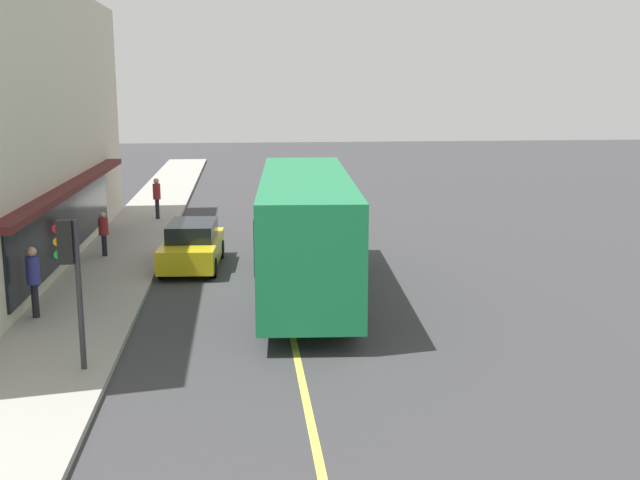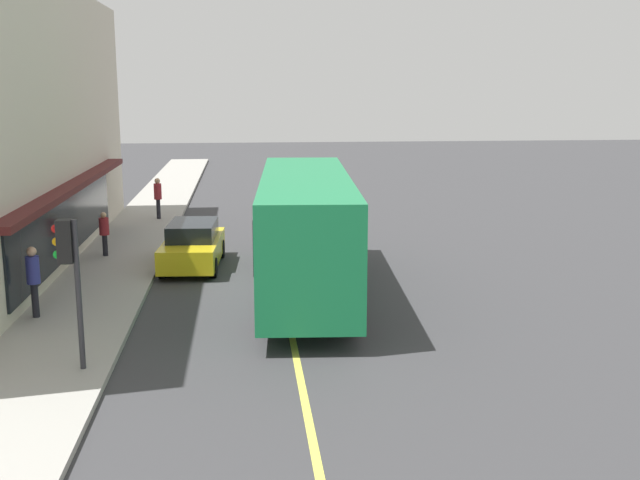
{
  "view_description": "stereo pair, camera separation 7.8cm",
  "coord_description": "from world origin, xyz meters",
  "px_view_note": "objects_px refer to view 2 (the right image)",
  "views": [
    {
      "loc": [
        -22.62,
        1.16,
        6.03
      ],
      "look_at": [
        -0.98,
        -1.08,
        1.6
      ],
      "focal_mm": 42.7,
      "sensor_mm": 36.0,
      "label": 1
    },
    {
      "loc": [
        -22.63,
        1.08,
        6.03
      ],
      "look_at": [
        -0.98,
        -1.08,
        1.6
      ],
      "focal_mm": 42.7,
      "sensor_mm": 36.0,
      "label": 2
    }
  ],
  "objects_px": {
    "traffic_light": "(68,259)",
    "pedestrian_near_storefront": "(33,275)",
    "car_yellow": "(193,245)",
    "pedestrian_at_corner": "(104,230)",
    "bus": "(306,227)",
    "pedestrian_mid_block": "(158,194)"
  },
  "relations": [
    {
      "from": "bus",
      "to": "traffic_light",
      "type": "distance_m",
      "value": 8.09
    },
    {
      "from": "pedestrian_mid_block",
      "to": "bus",
      "type": "bearing_deg",
      "value": -155.92
    },
    {
      "from": "traffic_light",
      "to": "pedestrian_at_corner",
      "type": "relative_size",
      "value": 2.06
    },
    {
      "from": "bus",
      "to": "pedestrian_near_storefront",
      "type": "relative_size",
      "value": 6.05
    },
    {
      "from": "pedestrian_near_storefront",
      "to": "traffic_light",
      "type": "bearing_deg",
      "value": -154.99
    },
    {
      "from": "bus",
      "to": "pedestrian_at_corner",
      "type": "bearing_deg",
      "value": 52.85
    },
    {
      "from": "bus",
      "to": "car_yellow",
      "type": "bearing_deg",
      "value": 43.78
    },
    {
      "from": "traffic_light",
      "to": "bus",
      "type": "bearing_deg",
      "value": -41.78
    },
    {
      "from": "bus",
      "to": "traffic_light",
      "type": "xyz_separation_m",
      "value": [
        -6.02,
        5.38,
        0.55
      ]
    },
    {
      "from": "pedestrian_at_corner",
      "to": "car_yellow",
      "type": "bearing_deg",
      "value": -113.59
    },
    {
      "from": "bus",
      "to": "pedestrian_mid_block",
      "type": "distance_m",
      "value": 13.77
    },
    {
      "from": "car_yellow",
      "to": "pedestrian_at_corner",
      "type": "relative_size",
      "value": 2.83
    },
    {
      "from": "bus",
      "to": "pedestrian_at_corner",
      "type": "height_order",
      "value": "bus"
    },
    {
      "from": "traffic_light",
      "to": "pedestrian_mid_block",
      "type": "relative_size",
      "value": 1.74
    },
    {
      "from": "pedestrian_at_corner",
      "to": "pedestrian_near_storefront",
      "type": "height_order",
      "value": "pedestrian_near_storefront"
    },
    {
      "from": "car_yellow",
      "to": "pedestrian_at_corner",
      "type": "height_order",
      "value": "pedestrian_at_corner"
    },
    {
      "from": "car_yellow",
      "to": "pedestrian_mid_block",
      "type": "height_order",
      "value": "pedestrian_mid_block"
    },
    {
      "from": "traffic_light",
      "to": "pedestrian_at_corner",
      "type": "distance_m",
      "value": 11.24
    },
    {
      "from": "pedestrian_mid_block",
      "to": "pedestrian_near_storefront",
      "type": "xyz_separation_m",
      "value": [
        -14.73,
        1.57,
        0.02
      ]
    },
    {
      "from": "pedestrian_at_corner",
      "to": "pedestrian_near_storefront",
      "type": "bearing_deg",
      "value": 175.93
    },
    {
      "from": "traffic_light",
      "to": "pedestrian_near_storefront",
      "type": "bearing_deg",
      "value": 25.01
    },
    {
      "from": "car_yellow",
      "to": "pedestrian_at_corner",
      "type": "distance_m",
      "value": 3.44
    }
  ]
}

